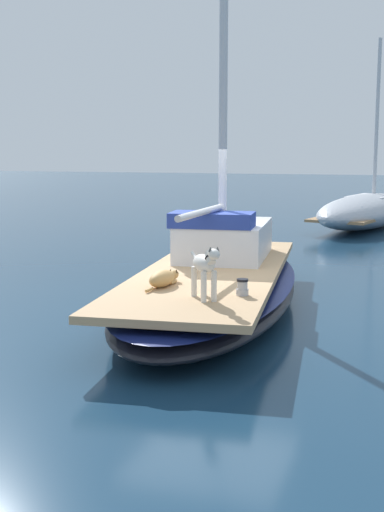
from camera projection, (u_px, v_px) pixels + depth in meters
name	position (u px, v px, depth m)	size (l,w,h in m)	color
ground_plane	(212.00, 310.00, 10.60)	(120.00, 120.00, 0.00)	navy
sailboat_main	(212.00, 289.00, 10.54)	(3.33, 7.48, 0.66)	black
mast_main	(221.00, 43.00, 10.69)	(0.14, 2.27, 7.77)	silver
cabin_house	(224.00, 238.00, 11.52)	(1.64, 2.37, 0.84)	silver
dog_tan	(163.00, 278.00, 9.14)	(0.30, 0.95, 0.22)	tan
dog_white	(205.00, 266.00, 8.27)	(0.63, 0.80, 0.70)	silver
deck_winch	(242.00, 288.00, 8.57)	(0.16, 0.16, 0.21)	#B7B7BC
coiled_rope	(161.00, 278.00, 9.65)	(0.32, 0.32, 0.04)	beige
moored_boat_far_astern	(367.00, 210.00, 21.77)	(3.69, 7.29, 6.03)	#B2B7C1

